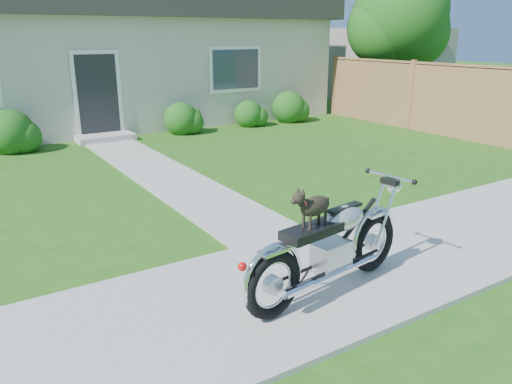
{
  "coord_description": "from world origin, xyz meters",
  "views": [
    {
      "loc": [
        -4.89,
        -3.85,
        2.57
      ],
      "look_at": [
        -1.83,
        1.0,
        0.75
      ],
      "focal_mm": 35.0,
      "sensor_mm": 36.0,
      "label": 1
    }
  ],
  "objects_px": {
    "fence": "(411,95)",
    "potted_plant_left": "(3,135)",
    "tree_near": "(404,21)",
    "tree_far": "(406,16)",
    "motorcycle_with_dog": "(331,245)",
    "house": "(116,48)",
    "potted_plant_right": "(195,120)"
  },
  "relations": [
    {
      "from": "tree_near",
      "to": "tree_far",
      "type": "relative_size",
      "value": 0.92
    },
    {
      "from": "potted_plant_left",
      "to": "motorcycle_with_dog",
      "type": "distance_m",
      "value": 9.13
    },
    {
      "from": "fence",
      "to": "motorcycle_with_dog",
      "type": "bearing_deg",
      "value": -142.94
    },
    {
      "from": "house",
      "to": "tree_near",
      "type": "distance_m",
      "value": 9.07
    },
    {
      "from": "potted_plant_right",
      "to": "motorcycle_with_dog",
      "type": "height_order",
      "value": "motorcycle_with_dog"
    },
    {
      "from": "tree_far",
      "to": "potted_plant_left",
      "type": "relative_size",
      "value": 6.05
    },
    {
      "from": "house",
      "to": "tree_near",
      "type": "relative_size",
      "value": 2.73
    },
    {
      "from": "house",
      "to": "potted_plant_right",
      "type": "xyz_separation_m",
      "value": [
        0.96,
        -3.44,
        -1.83
      ]
    },
    {
      "from": "potted_plant_left",
      "to": "house",
      "type": "bearing_deg",
      "value": 42.2
    },
    {
      "from": "motorcycle_with_dog",
      "to": "potted_plant_left",
      "type": "bearing_deg",
      "value": 94.38
    },
    {
      "from": "house",
      "to": "motorcycle_with_dog",
      "type": "relative_size",
      "value": 5.68
    },
    {
      "from": "house",
      "to": "potted_plant_left",
      "type": "xyz_separation_m",
      "value": [
        -3.8,
        -3.44,
        -1.74
      ]
    },
    {
      "from": "house",
      "to": "motorcycle_with_dog",
      "type": "xyz_separation_m",
      "value": [
        -1.78,
        -12.35,
        -1.61
      ]
    },
    {
      "from": "house",
      "to": "potted_plant_right",
      "type": "distance_m",
      "value": 4.02
    },
    {
      "from": "potted_plant_right",
      "to": "potted_plant_left",
      "type": "bearing_deg",
      "value": 180.0
    },
    {
      "from": "house",
      "to": "potted_plant_left",
      "type": "relative_size",
      "value": 15.26
    },
    {
      "from": "fence",
      "to": "motorcycle_with_dog",
      "type": "relative_size",
      "value": 2.99
    },
    {
      "from": "house",
      "to": "tree_far",
      "type": "bearing_deg",
      "value": -15.54
    },
    {
      "from": "fence",
      "to": "tree_near",
      "type": "bearing_deg",
      "value": 50.16
    },
    {
      "from": "tree_near",
      "to": "potted_plant_right",
      "type": "xyz_separation_m",
      "value": [
        -7.04,
        0.77,
        -2.63
      ]
    },
    {
      "from": "potted_plant_right",
      "to": "motorcycle_with_dog",
      "type": "distance_m",
      "value": 9.32
    },
    {
      "from": "potted_plant_left",
      "to": "motorcycle_with_dog",
      "type": "bearing_deg",
      "value": -77.26
    },
    {
      "from": "tree_far",
      "to": "potted_plant_right",
      "type": "xyz_separation_m",
      "value": [
        -8.8,
        -0.73,
        -2.88
      ]
    },
    {
      "from": "fence",
      "to": "tree_near",
      "type": "height_order",
      "value": "tree_near"
    },
    {
      "from": "tree_far",
      "to": "motorcycle_with_dog",
      "type": "xyz_separation_m",
      "value": [
        -11.54,
        -9.64,
        -2.65
      ]
    },
    {
      "from": "fence",
      "to": "potted_plant_right",
      "type": "height_order",
      "value": "fence"
    },
    {
      "from": "fence",
      "to": "potted_plant_left",
      "type": "distance_m",
      "value": 10.49
    },
    {
      "from": "potted_plant_left",
      "to": "motorcycle_with_dog",
      "type": "xyz_separation_m",
      "value": [
        2.01,
        -8.91,
        0.14
      ]
    },
    {
      "from": "fence",
      "to": "tree_far",
      "type": "relative_size",
      "value": 1.33
    },
    {
      "from": "tree_near",
      "to": "motorcycle_with_dog",
      "type": "xyz_separation_m",
      "value": [
        -9.78,
        -8.14,
        -2.4
      ]
    },
    {
      "from": "tree_far",
      "to": "motorcycle_with_dog",
      "type": "height_order",
      "value": "tree_far"
    },
    {
      "from": "potted_plant_right",
      "to": "motorcycle_with_dog",
      "type": "relative_size",
      "value": 0.29
    }
  ]
}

